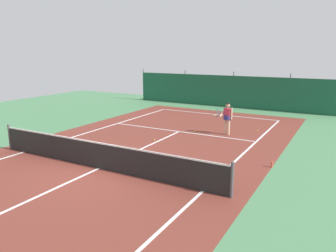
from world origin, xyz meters
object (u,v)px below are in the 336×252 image
(tennis_ball_near_player, at_px, (154,140))
(parked_car, at_px, (271,95))
(tennis_ball_by_sideline, at_px, (195,131))
(tennis_net, at_px, (98,155))
(tennis_player, at_px, (227,116))
(tennis_ball_midcourt, at_px, (257,131))
(water_bottle, at_px, (272,164))

(tennis_ball_near_player, relative_size, parked_car, 0.02)
(tennis_ball_near_player, xyz_separation_m, tennis_ball_by_sideline, (0.98, 2.52, 0.00))
(tennis_net, height_order, tennis_player, tennis_player)
(tennis_net, relative_size, parked_car, 2.32)
(tennis_net, xyz_separation_m, tennis_player, (2.42, 7.05, 0.45))
(tennis_net, bearing_deg, tennis_ball_near_player, 93.20)
(tennis_player, xyz_separation_m, tennis_ball_midcourt, (1.22, 1.48, -0.93))
(tennis_ball_midcourt, bearing_deg, water_bottle, -70.73)
(tennis_player, height_order, water_bottle, tennis_player)
(parked_car, relative_size, water_bottle, 18.21)
(tennis_ball_midcourt, height_order, water_bottle, water_bottle)
(tennis_ball_by_sideline, bearing_deg, tennis_ball_midcourt, 31.13)
(parked_car, height_order, water_bottle, parked_car)
(tennis_player, bearing_deg, water_bottle, 142.49)
(tennis_player, height_order, parked_car, parked_car)
(tennis_player, relative_size, tennis_ball_by_sideline, 24.85)
(tennis_ball_by_sideline, bearing_deg, parked_car, 81.93)
(tennis_player, relative_size, tennis_ball_near_player, 24.85)
(tennis_net, distance_m, tennis_ball_midcourt, 9.29)
(tennis_player, distance_m, tennis_ball_near_player, 3.96)
(tennis_net, relative_size, tennis_ball_midcourt, 153.33)
(tennis_ball_by_sideline, bearing_deg, tennis_net, -96.26)
(parked_car, xyz_separation_m, water_bottle, (3.19, -14.64, -0.72))
(tennis_ball_by_sideline, height_order, parked_car, parked_car)
(tennis_ball_midcourt, xyz_separation_m, water_bottle, (1.86, -5.33, 0.09))
(tennis_net, relative_size, water_bottle, 42.17)
(tennis_ball_midcourt, height_order, tennis_ball_by_sideline, same)
(tennis_ball_midcourt, bearing_deg, tennis_net, -113.09)
(tennis_player, distance_m, parked_car, 10.79)
(tennis_net, bearing_deg, tennis_player, 71.08)
(tennis_net, height_order, tennis_ball_near_player, tennis_net)
(tennis_ball_near_player, height_order, tennis_ball_by_sideline, same)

